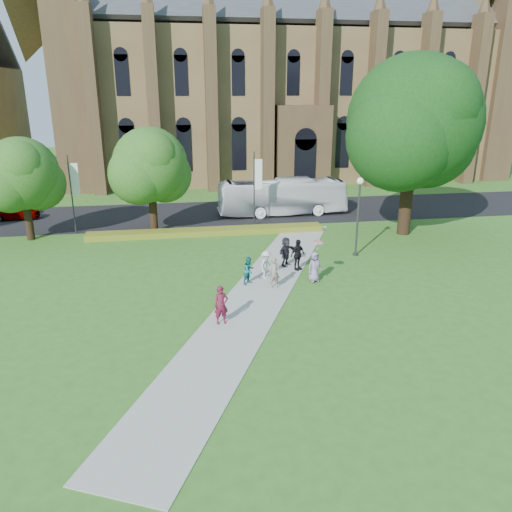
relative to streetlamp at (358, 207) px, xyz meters
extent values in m
plane|color=#37681F|center=(-7.50, -6.50, -3.30)|extent=(160.00, 160.00, 0.00)
cube|color=black|center=(-7.50, 13.50, -3.29)|extent=(160.00, 10.00, 0.02)
cube|color=#B2B2A8|center=(-7.50, -5.50, -3.28)|extent=(15.58, 28.54, 0.04)
cube|color=#AD8A22|center=(-9.50, 6.70, -3.07)|extent=(18.00, 1.40, 0.45)
cube|color=olive|center=(2.50, 33.50, 5.20)|extent=(52.00, 16.00, 17.00)
cube|color=brown|center=(-22.00, 26.50, 7.20)|extent=(3.50, 3.50, 21.00)
cube|color=brown|center=(27.00, 26.50, 7.20)|extent=(3.50, 3.50, 21.00)
cube|color=brown|center=(2.50, 24.50, 1.20)|extent=(6.00, 2.50, 9.00)
cylinder|color=#38383D|center=(0.00, 0.00, -0.90)|extent=(0.14, 0.14, 4.80)
sphere|color=white|center=(0.00, 0.00, 1.72)|extent=(0.44, 0.44, 0.44)
cylinder|color=#38383D|center=(0.00, 0.00, -3.22)|extent=(0.36, 0.36, 0.15)
cylinder|color=#332114|center=(5.50, 4.50, 0.00)|extent=(0.96, 0.96, 6.60)
sphere|color=#14390F|center=(5.50, 4.50, 5.10)|extent=(9.60, 9.60, 9.60)
cylinder|color=#332114|center=(-22.50, 7.50, -1.37)|extent=(0.56, 0.56, 3.85)
sphere|color=#255419|center=(-22.50, 7.50, 1.60)|extent=(5.20, 5.20, 5.20)
cylinder|color=#332114|center=(-13.50, 8.00, -1.23)|extent=(0.60, 0.60, 4.12)
sphere|color=#255419|center=(-13.50, 8.00, 1.95)|extent=(5.60, 5.60, 5.60)
cylinder|color=#38383D|center=(-5.50, 8.70, -0.30)|extent=(0.10, 0.10, 6.00)
cube|color=white|center=(-5.15, 8.70, 0.90)|extent=(0.60, 0.02, 2.40)
cylinder|color=#38383D|center=(-19.50, 8.70, -0.30)|extent=(0.10, 0.10, 6.00)
cube|color=white|center=(-19.15, 8.70, 0.90)|extent=(0.60, 0.02, 2.40)
imported|color=silver|center=(-2.43, 12.12, -1.69)|extent=(11.43, 3.00, 3.16)
imported|color=gray|center=(-25.39, 14.05, -2.59)|extent=(4.02, 1.66, 1.36)
imported|color=maroon|center=(-9.90, -8.90, -2.32)|extent=(0.75, 0.56, 1.87)
imported|color=#15696D|center=(-7.84, -4.04, -2.46)|extent=(0.98, 0.96, 1.59)
imported|color=silver|center=(-6.72, -3.29, -2.43)|extent=(1.15, 1.22, 1.66)
imported|color=black|center=(-4.57, -2.22, -2.29)|extent=(1.21, 1.00, 1.93)
imported|color=gray|center=(-4.06, -4.26, -2.38)|extent=(0.98, 0.78, 1.76)
imported|color=#27252D|center=(-5.10, -1.34, -2.34)|extent=(1.61, 1.56, 1.84)
imported|color=gray|center=(-6.55, -4.88, -2.38)|extent=(0.67, 0.48, 1.75)
imported|color=#D898B5|center=(-3.88, -4.16, -1.21)|extent=(0.79, 0.79, 0.59)
camera|label=1|loc=(-11.77, -30.32, 7.27)|focal=35.00mm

